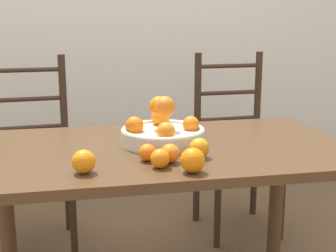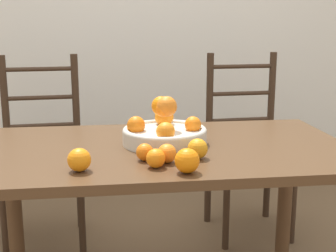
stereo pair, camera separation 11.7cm
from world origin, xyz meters
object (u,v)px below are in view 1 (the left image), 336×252
object	(u,v)px
orange_loose_1	(193,160)
orange_loose_2	(147,153)
chair_left	(31,160)
orange_loose_5	(84,162)
chair_right	(236,149)
orange_loose_3	(160,158)
orange_loose_0	(199,148)
fruit_bowl	(163,130)
orange_loose_4	(170,153)

from	to	relation	value
orange_loose_1	orange_loose_2	world-z (taller)	orange_loose_1
orange_loose_1	orange_loose_2	distance (m)	0.19
chair_left	orange_loose_5	bearing A→B (deg)	-80.16
orange_loose_2	chair_right	xyz separation A→B (m)	(0.66, 0.93, -0.28)
orange_loose_1	orange_loose_3	world-z (taller)	orange_loose_1
orange_loose_2	orange_loose_5	bearing A→B (deg)	-157.95
orange_loose_1	chair_right	size ratio (longest dim) A/B	0.08
orange_loose_3	orange_loose_5	xyz separation A→B (m)	(-0.25, -0.00, 0.01)
chair_right	orange_loose_3	bearing A→B (deg)	-125.25
orange_loose_3	orange_loose_2	bearing A→B (deg)	109.09
orange_loose_0	chair_right	distance (m)	1.08
orange_loose_1	orange_loose_2	size ratio (longest dim) A/B	1.33
orange_loose_5	chair_right	size ratio (longest dim) A/B	0.08
orange_loose_0	chair_left	bearing A→B (deg)	125.45
fruit_bowl	orange_loose_0	size ratio (longest dim) A/B	4.61
orange_loose_5	orange_loose_3	bearing A→B (deg)	1.07
orange_loose_2	orange_loose_5	world-z (taller)	orange_loose_5
orange_loose_5	chair_left	bearing A→B (deg)	104.13
orange_loose_5	chair_left	distance (m)	1.09
fruit_bowl	chair_right	size ratio (longest dim) A/B	0.32
fruit_bowl	orange_loose_0	distance (m)	0.24
orange_loose_2	chair_left	bearing A→B (deg)	117.08
orange_loose_3	chair_left	distance (m)	1.17
orange_loose_5	chair_right	distance (m)	1.38
orange_loose_0	orange_loose_4	xyz separation A→B (m)	(-0.11, -0.04, -0.00)
fruit_bowl	chair_right	world-z (taller)	chair_right
orange_loose_5	orange_loose_0	bearing A→B (deg)	12.36
orange_loose_3	orange_loose_4	size ratio (longest dim) A/B	0.97
orange_loose_0	chair_right	xyz separation A→B (m)	(0.48, 0.93, -0.28)
orange_loose_1	orange_loose_5	distance (m)	0.35
orange_loose_1	chair_left	world-z (taller)	chair_left
orange_loose_1	orange_loose_3	xyz separation A→B (m)	(-0.09, 0.07, -0.01)
chair_left	chair_right	distance (m)	1.14
fruit_bowl	orange_loose_2	size ratio (longest dim) A/B	5.45
orange_loose_3	orange_loose_4	xyz separation A→B (m)	(0.04, 0.05, 0.00)
orange_loose_3	chair_right	xyz separation A→B (m)	(0.63, 1.01, -0.28)
orange_loose_1	orange_loose_4	distance (m)	0.13
fruit_bowl	orange_loose_2	world-z (taller)	fruit_bowl
orange_loose_5	chair_left	size ratio (longest dim) A/B	0.08
fruit_bowl	orange_loose_0	bearing A→B (deg)	-67.50
orange_loose_2	chair_left	size ratio (longest dim) A/B	0.06
chair_right	orange_loose_4	bearing A→B (deg)	-124.68
fruit_bowl	orange_loose_3	bearing A→B (deg)	-102.56
orange_loose_5	chair_left	world-z (taller)	chair_left
orange_loose_0	orange_loose_4	bearing A→B (deg)	-162.81
fruit_bowl	orange_loose_1	size ratio (longest dim) A/B	4.10
orange_loose_0	orange_loose_3	bearing A→B (deg)	-151.85
chair_left	chair_right	xyz separation A→B (m)	(1.14, 0.00, 0.00)
orange_loose_0	orange_loose_5	bearing A→B (deg)	-167.64
fruit_bowl	orange_loose_4	distance (m)	0.25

